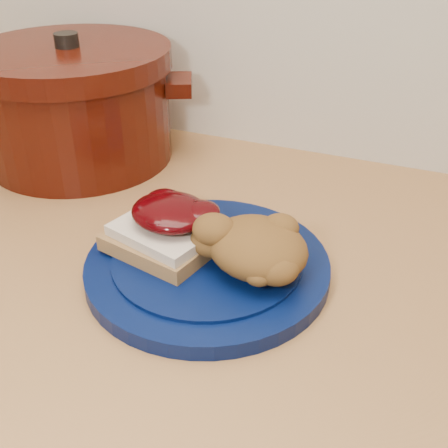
% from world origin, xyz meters
% --- Properties ---
extents(plate, '(0.31, 0.31, 0.02)m').
position_xyz_m(plate, '(-0.06, 1.47, 0.91)').
color(plate, '#040F39').
rests_on(plate, wood_countertop).
extents(sandwich, '(0.12, 0.11, 0.05)m').
position_xyz_m(sandwich, '(-0.10, 1.47, 0.94)').
color(sandwich, olive).
rests_on(sandwich, plate).
extents(stuffing_mound, '(0.12, 0.11, 0.05)m').
position_xyz_m(stuffing_mound, '(-0.01, 1.47, 0.95)').
color(stuffing_mound, brown).
rests_on(stuffing_mound, plate).
extents(dutch_oven, '(0.36, 0.36, 0.17)m').
position_xyz_m(dutch_oven, '(-0.34, 1.66, 0.98)').
color(dutch_oven, '#370C05').
rests_on(dutch_oven, wood_countertop).
extents(pepper_grinder, '(0.05, 0.05, 0.12)m').
position_xyz_m(pepper_grinder, '(-0.32, 1.72, 0.96)').
color(pepper_grinder, black).
rests_on(pepper_grinder, wood_countertop).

